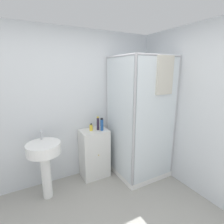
{
  "coord_description": "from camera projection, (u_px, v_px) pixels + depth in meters",
  "views": [
    {
      "loc": [
        -0.61,
        -1.14,
        1.85
      ],
      "look_at": [
        0.64,
        1.15,
        1.23
      ],
      "focal_mm": 28.0,
      "sensor_mm": 36.0,
      "label": 1
    }
  ],
  "objects": [
    {
      "name": "wall_back",
      "position": [
        62.0,
        108.0,
        2.85
      ],
      "size": [
        6.4,
        0.06,
        2.5
      ],
      "primitive_type": "cube",
      "color": "silver",
      "rests_on": "ground_plane"
    },
    {
      "name": "shower_enclosure",
      "position": [
        139.0,
        144.0,
        3.09
      ],
      "size": [
        0.87,
        0.9,
        2.08
      ],
      "color": "white",
      "rests_on": "ground_plane"
    },
    {
      "name": "vanity_cabinet",
      "position": [
        94.0,
        153.0,
        3.08
      ],
      "size": [
        0.47,
        0.37,
        0.86
      ],
      "color": "silver",
      "rests_on": "ground_plane"
    },
    {
      "name": "sink",
      "position": [
        44.0,
        156.0,
        2.48
      ],
      "size": [
        0.47,
        0.47,
        0.99
      ],
      "color": "white",
      "rests_on": "ground_plane"
    },
    {
      "name": "soap_dispenser",
      "position": [
        91.0,
        128.0,
        2.94
      ],
      "size": [
        0.05,
        0.06,
        0.13
      ],
      "color": "yellow",
      "rests_on": "vanity_cabinet"
    },
    {
      "name": "shampoo_bottle_tall_black",
      "position": [
        98.0,
        123.0,
        2.97
      ],
      "size": [
        0.04,
        0.04,
        0.24
      ],
      "color": "#281E33",
      "rests_on": "vanity_cabinet"
    },
    {
      "name": "shampoo_bottle_blue",
      "position": [
        102.0,
        125.0,
        2.94
      ],
      "size": [
        0.05,
        0.05,
        0.22
      ],
      "color": "#1E4C93",
      "rests_on": "vanity_cabinet"
    }
  ]
}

